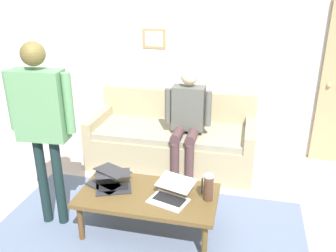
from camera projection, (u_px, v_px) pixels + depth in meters
ground_plane at (148, 243)px, 3.24m from camera, size 7.68×7.68×0.00m
area_rug at (146, 236)px, 3.32m from camera, size 2.90×1.75×0.01m
back_wall at (192, 50)px, 4.72m from camera, size 7.04×0.11×2.70m
couch at (172, 140)px, 4.58m from camera, size 2.03×0.88×0.88m
coffee_table at (148, 197)px, 3.28m from camera, size 1.26×0.66×0.40m
laptop_left at (171, 194)px, 3.17m from camera, size 0.42×0.44×0.15m
laptop_center at (108, 180)px, 3.40m from camera, size 0.43×0.42×0.13m
laptop_right at (113, 183)px, 3.35m from camera, size 0.41×0.40×0.12m
french_press at (208, 187)px, 3.13m from camera, size 0.11×0.09×0.27m
person_standing at (41, 114)px, 3.12m from camera, size 0.61×0.23×1.75m
person_seated at (187, 117)px, 4.17m from camera, size 0.55×0.51×1.28m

